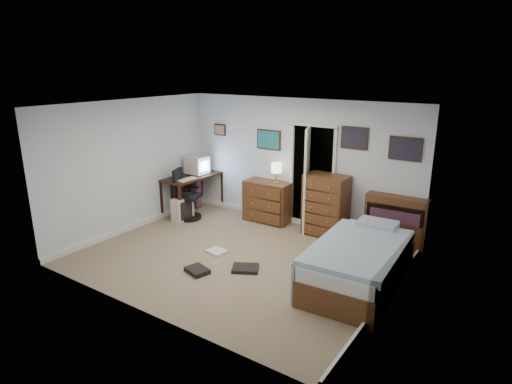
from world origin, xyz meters
TOP-DOWN VIEW (x-y plane):
  - floor at (0.00, 0.00)m, footprint 5.00×4.00m
  - computer_desk at (-2.30, 1.37)m, footprint 0.70×1.44m
  - crt_monitor at (-2.18, 1.51)m, footprint 0.44×0.40m
  - keyboard at (-2.02, 1.01)m, footprint 0.18×0.44m
  - pc_tower at (-2.00, 0.81)m, footprint 0.24×0.46m
  - office_chair at (-2.02, 0.95)m, footprint 0.66×0.66m
  - media_stack at (-2.32, 1.60)m, footprint 0.17×0.17m
  - low_dresser at (-0.53, 1.77)m, footprint 0.96×0.52m
  - table_lamp at (-0.33, 1.77)m, footprint 0.22×0.22m
  - doorway at (0.35, 2.27)m, footprint 0.96×1.12m
  - tall_dresser at (0.77, 1.75)m, footprint 0.81×0.50m
  - headboard_bookcase at (2.03, 1.86)m, footprint 1.06×0.32m
  - bed at (1.98, 0.28)m, footprint 1.26×2.23m
  - wall_posters at (0.57, 1.98)m, footprint 4.38×0.04m
  - floor_clutter at (-0.02, -0.43)m, footprint 1.21×1.07m

SIDE VIEW (x-z plane):
  - floor at x=0.00m, z-range -0.02..0.00m
  - floor_clutter at x=-0.02m, z-range -0.01..0.07m
  - pc_tower at x=-2.00m, z-range 0.00..0.49m
  - bed at x=1.98m, z-range -0.02..0.69m
  - office_chair at x=-2.02m, z-range -0.12..0.94m
  - media_stack at x=-2.32m, z-range 0.00..0.83m
  - low_dresser at x=-0.53m, z-range 0.00..0.84m
  - headboard_bookcase at x=2.03m, z-range 0.03..0.97m
  - tall_dresser at x=0.77m, z-range 0.00..1.16m
  - computer_desk at x=-2.30m, z-range 0.22..1.04m
  - keyboard at x=-2.02m, z-range 0.82..0.84m
  - doorway at x=0.35m, z-range -0.02..2.03m
  - crt_monitor at x=-2.18m, z-range 0.82..1.22m
  - table_lamp at x=-0.33m, z-range 0.93..1.34m
  - wall_posters at x=0.57m, z-range 1.45..2.05m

